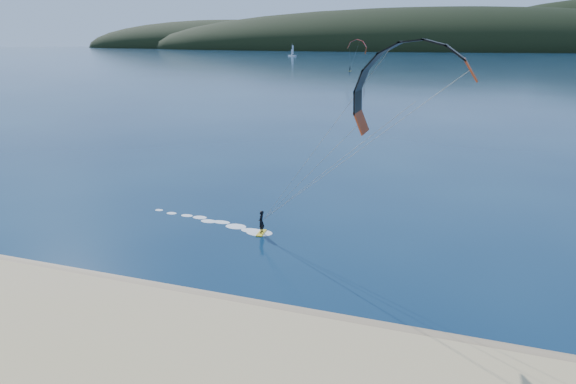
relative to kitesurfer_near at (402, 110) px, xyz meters
The scene contains 6 objects.
ground 17.18m from the kitesurfer_near, 127.95° to the right, with size 1800.00×1800.00×0.00m, color #081E3C.
wet_sand 14.67m from the kitesurfer_near, 142.80° to the right, with size 220.00×2.50×0.10m.
headland 734.36m from the kitesurfer_near, 90.62° to the left, with size 1200.00×310.00×140.00m.
kitesurfer_near is the anchor object (origin of this frame).
kitesurfer_far 202.50m from the kitesurfer_near, 102.46° to the left, with size 9.15×5.50×12.54m.
sailboat 415.51m from the kitesurfer_near, 109.55° to the left, with size 7.44×4.62×10.35m.
Camera 1 is at (11.81, -16.96, 13.60)m, focal length 31.64 mm.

